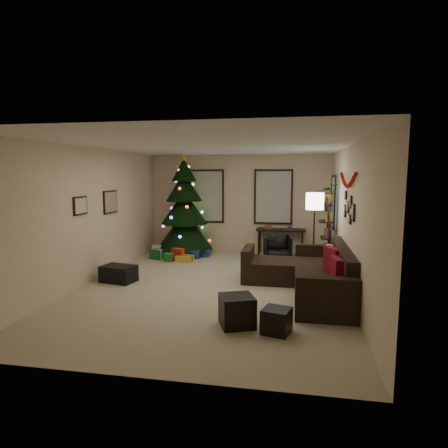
% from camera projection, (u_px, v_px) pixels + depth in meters
% --- Properties ---
extents(floor, '(7.00, 7.00, 0.00)m').
position_uv_depth(floor, '(213.00, 286.00, 7.56)').
color(floor, '#BAAD8D').
rests_on(floor, ground).
extents(ceiling, '(7.00, 7.00, 0.00)m').
position_uv_depth(ceiling, '(213.00, 146.00, 7.21)').
color(ceiling, white).
rests_on(ceiling, floor).
extents(wall_back, '(5.00, 0.00, 5.00)m').
position_uv_depth(wall_back, '(239.00, 204.00, 10.80)').
color(wall_back, beige).
rests_on(wall_back, floor).
extents(wall_front, '(5.00, 0.00, 5.00)m').
position_uv_depth(wall_front, '(143.00, 255.00, 3.97)').
color(wall_front, beige).
rests_on(wall_front, floor).
extents(wall_left, '(0.00, 7.00, 7.00)m').
position_uv_depth(wall_left, '(93.00, 215.00, 7.83)').
color(wall_left, beige).
rests_on(wall_left, floor).
extents(wall_right, '(0.00, 7.00, 7.00)m').
position_uv_depth(wall_right, '(349.00, 220.00, 6.94)').
color(wall_right, beige).
rests_on(wall_right, floor).
extents(window_back_left, '(1.05, 0.06, 1.50)m').
position_uv_depth(window_back_left, '(206.00, 196.00, 10.91)').
color(window_back_left, '#728CB2').
rests_on(window_back_left, wall_back).
extents(window_back_right, '(1.05, 0.06, 1.50)m').
position_uv_depth(window_back_right, '(273.00, 197.00, 10.57)').
color(window_back_right, '#728CB2').
rests_on(window_back_right, wall_back).
extents(window_right_wall, '(0.06, 0.90, 1.30)m').
position_uv_depth(window_right_wall, '(334.00, 202.00, 9.41)').
color(window_right_wall, '#728CB2').
rests_on(window_right_wall, wall_right).
extents(christmas_tree, '(1.52, 1.52, 2.83)m').
position_uv_depth(christmas_tree, '(184.00, 211.00, 10.43)').
color(christmas_tree, black).
rests_on(christmas_tree, floor).
extents(presents, '(1.50, 1.01, 0.30)m').
position_uv_depth(presents, '(178.00, 254.00, 9.97)').
color(presents, navy).
rests_on(presents, floor).
extents(sofa, '(1.98, 2.86, 0.89)m').
position_uv_depth(sofa, '(309.00, 276.00, 7.20)').
color(sofa, black).
rests_on(sofa, floor).
extents(pillow_red_a, '(0.16, 0.43, 0.42)m').
position_uv_depth(pillow_red_a, '(336.00, 271.00, 6.17)').
color(pillow_red_a, maroon).
rests_on(pillow_red_a, sofa).
extents(pillow_red_b, '(0.29, 0.50, 0.49)m').
position_uv_depth(pillow_red_b, '(332.00, 261.00, 6.85)').
color(pillow_red_b, maroon).
rests_on(pillow_red_b, sofa).
extents(pillow_cream, '(0.12, 0.38, 0.38)m').
position_uv_depth(pillow_cream, '(330.00, 256.00, 7.35)').
color(pillow_cream, beige).
rests_on(pillow_cream, sofa).
extents(ottoman_near, '(0.61, 0.61, 0.44)m').
position_uv_depth(ottoman_near, '(237.00, 311.00, 5.56)').
color(ottoman_near, black).
rests_on(ottoman_near, floor).
extents(ottoman_far, '(0.45, 0.45, 0.34)m').
position_uv_depth(ottoman_far, '(277.00, 321.00, 5.32)').
color(ottoman_far, black).
rests_on(ottoman_far, floor).
extents(desk, '(1.30, 0.47, 0.70)m').
position_uv_depth(desk, '(281.00, 232.00, 10.41)').
color(desk, black).
rests_on(desk, floor).
extents(desk_chair, '(0.69, 0.66, 0.63)m').
position_uv_depth(desk_chair, '(277.00, 248.00, 9.82)').
color(desk_chair, black).
rests_on(desk_chair, floor).
extents(bookshelf, '(0.30, 0.50, 1.70)m').
position_uv_depth(bookshelf, '(328.00, 233.00, 8.93)').
color(bookshelf, black).
rests_on(bookshelf, floor).
extents(potted_plant, '(0.52, 0.47, 0.53)m').
position_uv_depth(potted_plant, '(330.00, 190.00, 8.65)').
color(potted_plant, '#4C4C4C').
rests_on(potted_plant, bookshelf).
extents(floor_lamp, '(0.38, 0.38, 1.78)m').
position_uv_depth(floor_lamp, '(315.00, 207.00, 8.19)').
color(floor_lamp, black).
rests_on(floor_lamp, floor).
extents(art_map, '(0.04, 0.60, 0.50)m').
position_uv_depth(art_map, '(110.00, 202.00, 8.52)').
color(art_map, black).
rests_on(art_map, wall_left).
extents(art_abstract, '(0.04, 0.45, 0.35)m').
position_uv_depth(art_abstract, '(80.00, 206.00, 7.32)').
color(art_abstract, black).
rests_on(art_abstract, wall_left).
extents(gallery, '(0.03, 1.25, 0.54)m').
position_uv_depth(gallery, '(349.00, 208.00, 6.84)').
color(gallery, black).
rests_on(gallery, wall_right).
extents(garland, '(0.08, 1.90, 0.30)m').
position_uv_depth(garland, '(347.00, 180.00, 6.91)').
color(garland, '#A5140C').
rests_on(garland, wall_right).
extents(stocking_left, '(0.20, 0.05, 0.36)m').
position_uv_depth(stocking_left, '(235.00, 196.00, 10.88)').
color(stocking_left, '#990F0C').
rests_on(stocking_left, wall_back).
extents(stocking_right, '(0.20, 0.05, 0.36)m').
position_uv_depth(stocking_right, '(246.00, 203.00, 10.79)').
color(stocking_right, '#990F0C').
rests_on(stocking_right, wall_back).
extents(storage_bin, '(0.74, 0.56, 0.33)m').
position_uv_depth(storage_bin, '(119.00, 274.00, 7.83)').
color(storage_bin, black).
rests_on(storage_bin, floor).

